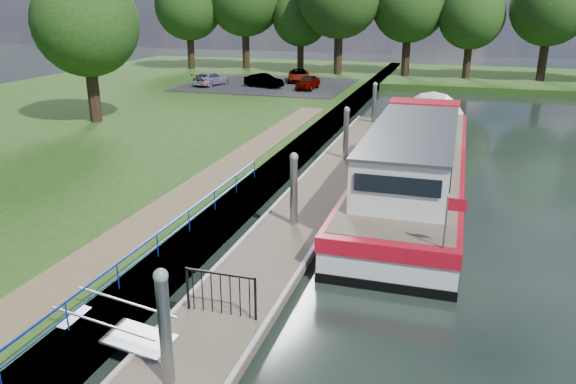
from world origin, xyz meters
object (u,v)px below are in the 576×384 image
(car_c, at_px, (211,79))
(barge, at_px, (417,160))
(car_a, at_px, (308,82))
(pontoon, at_px, (324,190))
(car_d, at_px, (299,76))
(car_b, at_px, (264,81))

(car_c, bearing_deg, barge, 146.86)
(car_a, distance_m, car_c, 8.60)
(pontoon, distance_m, car_a, 24.22)
(car_c, height_order, car_d, car_d)
(barge, distance_m, car_c, 27.94)
(barge, relative_size, car_c, 5.55)
(car_c, xyz_separation_m, car_d, (6.64, 4.25, 0.01))
(pontoon, distance_m, car_d, 28.67)
(pontoon, height_order, car_b, car_b)
(car_c, distance_m, car_d, 7.89)
(car_b, bearing_deg, car_d, -9.16)
(car_a, bearing_deg, car_b, -176.50)
(pontoon, bearing_deg, barge, 36.28)
(car_a, relative_size, car_d, 0.83)
(pontoon, distance_m, car_c, 27.77)
(barge, height_order, car_a, barge)
(barge, relative_size, car_d, 5.26)
(car_a, distance_m, car_d, 4.51)
(barge, height_order, car_c, barge)
(pontoon, distance_m, car_b, 25.55)
(pontoon, xyz_separation_m, car_a, (-6.97, 23.16, 1.22))
(barge, relative_size, car_a, 6.35)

